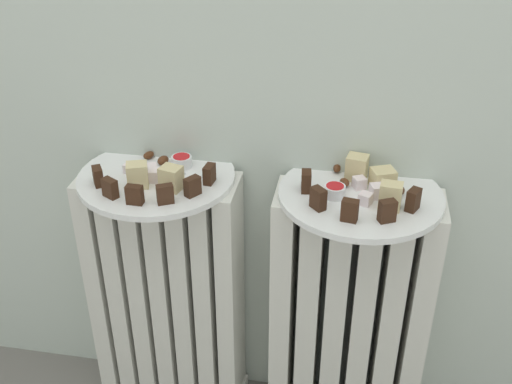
{
  "coord_description": "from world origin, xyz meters",
  "views": [
    {
      "loc": [
        0.18,
        -0.73,
        1.21
      ],
      "look_at": [
        0.0,
        0.28,
        0.6
      ],
      "focal_mm": 43.23,
      "sensor_mm": 36.0,
      "label": 1
    }
  ],
  "objects_px": {
    "radiator_left": "(168,300)",
    "jam_bowl_right": "(335,190)",
    "fork": "(182,178)",
    "plate_right": "(360,195)",
    "jam_bowl_left": "(182,161)",
    "plate_left": "(157,177)",
    "radiator_right": "(348,321)"
  },
  "relations": [
    {
      "from": "jam_bowl_left",
      "to": "radiator_right",
      "type": "bearing_deg",
      "value": -6.61
    },
    {
      "from": "radiator_right",
      "to": "plate_right",
      "type": "height_order",
      "value": "plate_right"
    },
    {
      "from": "radiator_left",
      "to": "plate_left",
      "type": "bearing_deg",
      "value": -135.0
    },
    {
      "from": "plate_left",
      "to": "fork",
      "type": "bearing_deg",
      "value": -9.1
    },
    {
      "from": "radiator_left",
      "to": "fork",
      "type": "distance_m",
      "value": 0.33
    },
    {
      "from": "jam_bowl_right",
      "to": "plate_right",
      "type": "bearing_deg",
      "value": 26.7
    },
    {
      "from": "radiator_left",
      "to": "plate_right",
      "type": "distance_m",
      "value": 0.51
    },
    {
      "from": "radiator_left",
      "to": "jam_bowl_right",
      "type": "distance_m",
      "value": 0.48
    },
    {
      "from": "radiator_right",
      "to": "jam_bowl_right",
      "type": "distance_m",
      "value": 0.34
    },
    {
      "from": "radiator_right",
      "to": "jam_bowl_left",
      "type": "bearing_deg",
      "value": 173.39
    },
    {
      "from": "radiator_right",
      "to": "fork",
      "type": "bearing_deg",
      "value": -178.55
    },
    {
      "from": "radiator_left",
      "to": "jam_bowl_right",
      "type": "height_order",
      "value": "jam_bowl_right"
    },
    {
      "from": "plate_right",
      "to": "jam_bowl_left",
      "type": "height_order",
      "value": "jam_bowl_left"
    },
    {
      "from": "radiator_left",
      "to": "jam_bowl_right",
      "type": "relative_size",
      "value": 15.27
    },
    {
      "from": "plate_left",
      "to": "plate_right",
      "type": "bearing_deg",
      "value": 0.0
    },
    {
      "from": "plate_right",
      "to": "radiator_left",
      "type": "bearing_deg",
      "value": 180.0
    },
    {
      "from": "jam_bowl_left",
      "to": "fork",
      "type": "bearing_deg",
      "value": -74.59
    },
    {
      "from": "plate_left",
      "to": "jam_bowl_right",
      "type": "height_order",
      "value": "jam_bowl_right"
    },
    {
      "from": "radiator_right",
      "to": "jam_bowl_right",
      "type": "relative_size",
      "value": 15.27
    },
    {
      "from": "fork",
      "to": "radiator_left",
      "type": "bearing_deg",
      "value": 170.9
    },
    {
      "from": "plate_right",
      "to": "jam_bowl_left",
      "type": "xyz_separation_m",
      "value": [
        -0.36,
        0.04,
        0.02
      ]
    },
    {
      "from": "plate_right",
      "to": "jam_bowl_left",
      "type": "relative_size",
      "value": 7.56
    },
    {
      "from": "plate_right",
      "to": "fork",
      "type": "height_order",
      "value": "fork"
    },
    {
      "from": "plate_left",
      "to": "plate_right",
      "type": "height_order",
      "value": "same"
    },
    {
      "from": "radiator_left",
      "to": "plate_left",
      "type": "distance_m",
      "value": 0.31
    },
    {
      "from": "jam_bowl_right",
      "to": "fork",
      "type": "distance_m",
      "value": 0.3
    },
    {
      "from": "jam_bowl_left",
      "to": "jam_bowl_right",
      "type": "bearing_deg",
      "value": -11.92
    },
    {
      "from": "radiator_right",
      "to": "radiator_left",
      "type": "bearing_deg",
      "value": 180.0
    },
    {
      "from": "plate_right",
      "to": "jam_bowl_left",
      "type": "distance_m",
      "value": 0.36
    },
    {
      "from": "jam_bowl_left",
      "to": "fork",
      "type": "xyz_separation_m",
      "value": [
        0.01,
        -0.05,
        -0.01
      ]
    },
    {
      "from": "plate_left",
      "to": "jam_bowl_left",
      "type": "bearing_deg",
      "value": 45.81
    },
    {
      "from": "plate_right",
      "to": "jam_bowl_right",
      "type": "relative_size",
      "value": 7.78
    }
  ]
}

